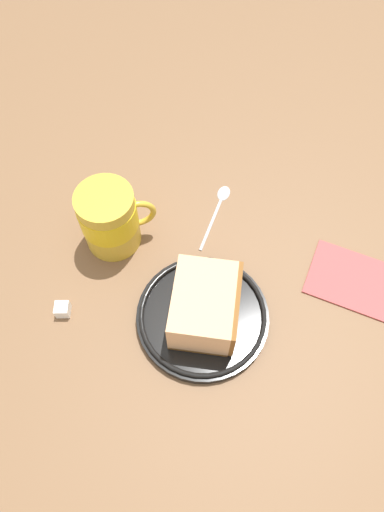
# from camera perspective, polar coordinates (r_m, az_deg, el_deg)

# --- Properties ---
(ground_plane) EXTENTS (1.43, 1.43, 0.03)m
(ground_plane) POSITION_cam_1_polar(r_m,az_deg,el_deg) (0.69, -0.99, -3.59)
(ground_plane) COLOR brown
(small_plate) EXTENTS (0.18, 0.18, 0.02)m
(small_plate) POSITION_cam_1_polar(r_m,az_deg,el_deg) (0.65, 1.31, -7.36)
(small_plate) COLOR black
(small_plate) RESTS_ON ground_plane
(cake_slice) EXTENTS (0.12, 0.11, 0.07)m
(cake_slice) POSITION_cam_1_polar(r_m,az_deg,el_deg) (0.61, 1.64, -6.13)
(cake_slice) COLOR brown
(cake_slice) RESTS_ON small_plate
(tea_mug) EXTENTS (0.08, 0.11, 0.11)m
(tea_mug) POSITION_cam_1_polar(r_m,az_deg,el_deg) (0.67, -10.09, 4.66)
(tea_mug) COLOR gold
(tea_mug) RESTS_ON ground_plane
(teaspoon) EXTENTS (0.12, 0.06, 0.01)m
(teaspoon) POSITION_cam_1_polar(r_m,az_deg,el_deg) (0.75, 3.39, 6.56)
(teaspoon) COLOR silver
(teaspoon) RESTS_ON ground_plane
(folded_napkin) EXTENTS (0.14, 0.15, 0.01)m
(folded_napkin) POSITION_cam_1_polar(r_m,az_deg,el_deg) (0.71, 19.03, -2.71)
(folded_napkin) COLOR #B24C4C
(folded_napkin) RESTS_ON ground_plane
(sugar_cube) EXTENTS (0.02, 0.02, 0.02)m
(sugar_cube) POSITION_cam_1_polar(r_m,az_deg,el_deg) (0.67, -15.60, -6.32)
(sugar_cube) COLOR white
(sugar_cube) RESTS_ON ground_plane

